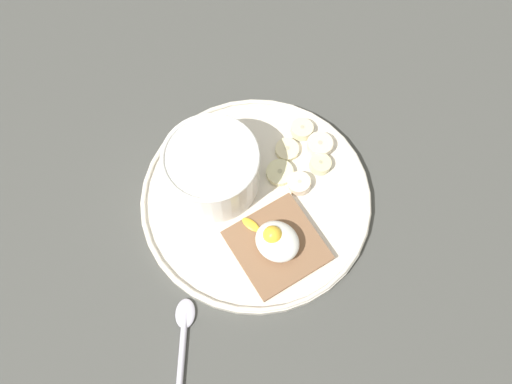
{
  "coord_description": "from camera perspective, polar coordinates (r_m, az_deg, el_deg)",
  "views": [
    {
      "loc": [
        -19.57,
        21.42,
        70.91
      ],
      "look_at": [
        0.0,
        0.0,
        5.0
      ],
      "focal_mm": 40.0,
      "sensor_mm": 36.0,
      "label": 1
    }
  ],
  "objects": [
    {
      "name": "banana_slice_outer",
      "position": [
        0.75,
        2.43,
        1.91
      ],
      "size": [
        5.05,
        5.06,
        1.1
      ],
      "color": "beige",
      "rests_on": "plate"
    },
    {
      "name": "poached_egg",
      "position": [
        0.69,
        2.04,
        -4.84
      ],
      "size": [
        8.29,
        5.01,
        3.33
      ],
      "color": "white",
      "rests_on": "toast_slice"
    },
    {
      "name": "banana_slice_left",
      "position": [
        0.77,
        6.39,
        4.7
      ],
      "size": [
        4.69,
        4.72,
        1.47
      ],
      "color": "beige",
      "rests_on": "plate"
    },
    {
      "name": "ground_plane",
      "position": [
        0.76,
        -0.0,
        -1.22
      ],
      "size": [
        120.0,
        120.0,
        2.0
      ],
      "primitive_type": "cube",
      "color": "#484844",
      "rests_on": "ground"
    },
    {
      "name": "spoon",
      "position": [
        0.7,
        -7.28,
        -14.22
      ],
      "size": [
        9.33,
        10.51,
        0.8
      ],
      "color": "silver",
      "rests_on": "ground_plane"
    },
    {
      "name": "banana_slice_inner",
      "position": [
        0.78,
        4.61,
        6.26
      ],
      "size": [
        3.41,
        3.48,
        1.43
      ],
      "color": "beige",
      "rests_on": "plate"
    },
    {
      "name": "banana_slice_back",
      "position": [
        0.76,
        6.43,
        2.79
      ],
      "size": [
        3.57,
        3.65,
        1.52
      ],
      "color": "beige",
      "rests_on": "plate"
    },
    {
      "name": "plate",
      "position": [
        0.74,
        -0.0,
        -0.69
      ],
      "size": [
        29.97,
        29.97,
        1.6
      ],
      "color": "silver",
      "rests_on": "ground_plane"
    },
    {
      "name": "banana_slice_right",
      "position": [
        0.74,
        4.34,
        0.85
      ],
      "size": [
        4.16,
        4.11,
        1.56
      ],
      "color": "#FBE3C4",
      "rests_on": "plate"
    },
    {
      "name": "toast_slice",
      "position": [
        0.71,
        2.1,
        -5.42
      ],
      "size": [
        12.67,
        12.67,
        1.15
      ],
      "color": "#896144",
      "rests_on": "plate"
    },
    {
      "name": "banana_slice_front",
      "position": [
        0.76,
        3.12,
        4.25
      ],
      "size": [
        4.14,
        4.1,
        1.14
      ],
      "color": "beige",
      "rests_on": "plate"
    },
    {
      "name": "oatmeal_bowl",
      "position": [
        0.72,
        -4.43,
        2.35
      ],
      "size": [
        12.15,
        12.15,
        7.29
      ],
      "color": "white",
      "rests_on": "plate"
    }
  ]
}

